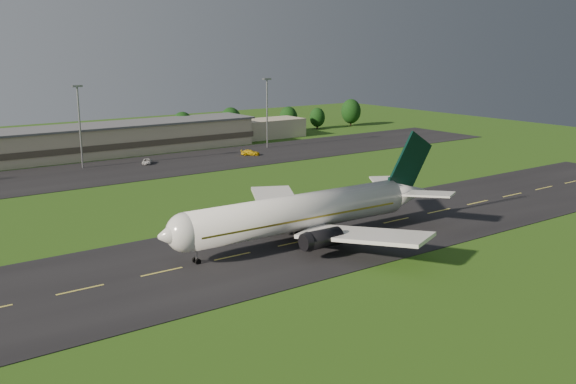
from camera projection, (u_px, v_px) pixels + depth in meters
ground at (232, 257)px, 92.26m from camera, size 360.00×360.00×0.00m
taxiway at (232, 257)px, 92.25m from camera, size 220.00×30.00×0.10m
apron at (73, 176)px, 149.16m from camera, size 260.00×30.00×0.10m
airliner at (304, 212)px, 98.50m from camera, size 51.27×42.17×15.57m
terminal at (67, 144)px, 171.03m from camera, size 145.00×16.00×8.40m
light_mast_centre at (79, 117)px, 155.48m from camera, size 2.40×1.20×20.35m
light_mast_east at (267, 105)px, 186.82m from camera, size 2.40×1.20×20.35m
tree_line at (131, 130)px, 191.05m from camera, size 196.75×9.09×10.29m
service_vehicle_c at (147, 161)px, 163.46m from camera, size 4.12×5.03×1.28m
service_vehicle_d at (250, 153)px, 176.08m from camera, size 5.41×4.79×1.50m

